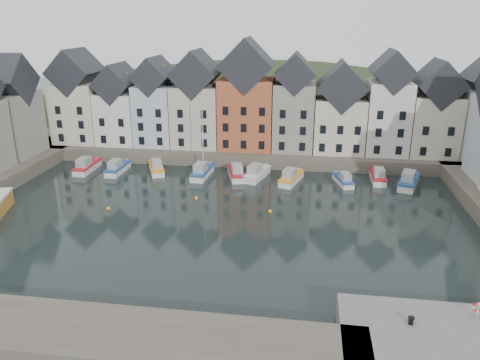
% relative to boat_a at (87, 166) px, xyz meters
% --- Properties ---
extents(ground, '(260.00, 260.00, 0.00)m').
position_rel_boat_a_xyz_m(ground, '(23.62, -17.21, -0.76)').
color(ground, black).
rests_on(ground, ground).
extents(far_quay, '(90.00, 16.00, 2.00)m').
position_rel_boat_a_xyz_m(far_quay, '(23.62, 12.79, 0.24)').
color(far_quay, '#52493F').
rests_on(far_quay, ground).
extents(near_quay, '(18.00, 10.00, 2.00)m').
position_rel_boat_a_xyz_m(near_quay, '(45.62, -37.21, 0.24)').
color(near_quay, '#60605E').
rests_on(near_quay, ground).
extents(near_wall, '(50.00, 6.00, 2.00)m').
position_rel_boat_a_xyz_m(near_wall, '(13.62, -39.21, 0.24)').
color(near_wall, '#52493F').
rests_on(near_wall, ground).
extents(hillside, '(153.60, 70.40, 64.00)m').
position_rel_boat_a_xyz_m(hillside, '(23.64, 38.79, -18.72)').
color(hillside, '#232F17').
rests_on(hillside, ground).
extents(far_terrace, '(72.37, 8.16, 17.78)m').
position_rel_boat_a_xyz_m(far_terrace, '(26.83, 10.79, 8.12)').
color(far_terrace, beige).
rests_on(far_terrace, far_quay).
extents(mooring_buoys, '(20.50, 5.50, 0.50)m').
position_rel_boat_a_xyz_m(mooring_buoys, '(19.62, -11.87, -0.61)').
color(mooring_buoys, orange).
rests_on(mooring_buoys, ground).
extents(boat_a, '(2.23, 6.67, 2.54)m').
position_rel_boat_a_xyz_m(boat_a, '(0.00, 0.00, 0.00)').
color(boat_a, silver).
rests_on(boat_a, ground).
extents(boat_b, '(2.00, 6.26, 2.40)m').
position_rel_boat_a_xyz_m(boat_b, '(5.01, -0.04, -0.04)').
color(boat_b, silver).
rests_on(boat_b, ground).
extents(boat_c, '(4.29, 6.53, 2.41)m').
position_rel_boat_a_xyz_m(boat_c, '(10.94, 0.93, -0.04)').
color(boat_c, silver).
rests_on(boat_c, ground).
extents(boat_d, '(2.49, 6.79, 12.77)m').
position_rel_boat_a_xyz_m(boat_d, '(18.36, -0.10, 0.07)').
color(boat_d, silver).
rests_on(boat_d, ground).
extents(boat_e, '(3.74, 6.81, 2.50)m').
position_rel_boat_a_xyz_m(boat_e, '(23.49, 0.27, -0.01)').
color(boat_e, silver).
rests_on(boat_e, ground).
extents(boat_f, '(3.67, 6.90, 2.53)m').
position_rel_boat_a_xyz_m(boat_f, '(26.53, 0.34, -0.00)').
color(boat_f, silver).
rests_on(boat_f, ground).
extents(boat_g, '(3.62, 6.68, 2.45)m').
position_rel_boat_a_xyz_m(boat_g, '(31.64, -0.78, -0.03)').
color(boat_g, silver).
rests_on(boat_g, ground).
extents(boat_h, '(3.03, 5.62, 2.06)m').
position_rel_boat_a_xyz_m(boat_h, '(39.13, -0.40, -0.14)').
color(boat_h, silver).
rests_on(boat_h, ground).
extents(boat_i, '(2.03, 6.25, 2.39)m').
position_rel_boat_a_xyz_m(boat_i, '(44.19, 1.68, -0.05)').
color(boat_i, silver).
rests_on(boat_i, ground).
extents(boat_j, '(4.28, 7.35, 2.70)m').
position_rel_boat_a_xyz_m(boat_j, '(48.17, -0.02, 0.05)').
color(boat_j, silver).
rests_on(boat_j, ground).
extents(mooring_bollard, '(0.48, 0.48, 0.56)m').
position_rel_boat_a_xyz_m(mooring_bollard, '(41.58, -35.49, 1.55)').
color(mooring_bollard, black).
rests_on(mooring_bollard, near_quay).
extents(life_ring_post, '(0.80, 0.17, 1.30)m').
position_rel_boat_a_xyz_m(life_ring_post, '(46.44, -34.04, 2.11)').
color(life_ring_post, gray).
rests_on(life_ring_post, near_quay).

